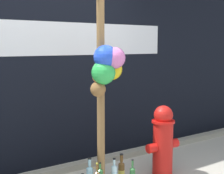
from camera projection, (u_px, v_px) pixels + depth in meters
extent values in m
cube|color=black|center=(48.00, 38.00, 4.37)|extent=(10.00, 0.20, 3.47)
cube|color=silver|center=(62.00, 39.00, 4.38)|extent=(3.39, 0.01, 0.44)
cube|color=gray|center=(63.00, 169.00, 4.27)|extent=(8.00, 0.12, 0.08)
cylinder|color=olive|center=(101.00, 80.00, 3.58)|extent=(0.09, 0.09, 2.53)
sphere|color=yellow|center=(112.00, 69.00, 3.64)|extent=(0.24, 0.24, 0.24)
sphere|color=#D66BB2|center=(115.00, 58.00, 3.44)|extent=(0.23, 0.23, 0.23)
sphere|color=green|center=(103.00, 73.00, 3.44)|extent=(0.26, 0.26, 0.26)
sphere|color=blue|center=(106.00, 57.00, 3.43)|extent=(0.26, 0.26, 0.26)
sphere|color=orange|center=(105.00, 57.00, 3.42)|extent=(0.22, 0.22, 0.22)
sphere|color=brown|center=(98.00, 89.00, 3.46)|extent=(0.16, 0.16, 0.16)
sphere|color=brown|center=(98.00, 77.00, 3.44)|extent=(0.12, 0.12, 0.12)
sphere|color=brown|center=(95.00, 74.00, 3.42)|extent=(0.05, 0.05, 0.05)
sphere|color=brown|center=(101.00, 74.00, 3.46)|extent=(0.05, 0.05, 0.05)
sphere|color=brown|center=(101.00, 78.00, 3.40)|extent=(0.04, 0.04, 0.04)
cylinder|color=red|center=(163.00, 148.00, 4.20)|extent=(0.26, 0.26, 0.67)
cylinder|color=red|center=(163.00, 121.00, 4.16)|extent=(0.29, 0.29, 0.03)
sphere|color=red|center=(163.00, 115.00, 4.15)|extent=(0.24, 0.24, 0.24)
cylinder|color=red|center=(152.00, 148.00, 4.09)|extent=(0.12, 0.12, 0.12)
cylinder|color=red|center=(173.00, 143.00, 4.30)|extent=(0.12, 0.12, 0.12)
cone|color=#93CCE0|center=(90.00, 167.00, 3.62)|extent=(0.08, 0.08, 0.03)
cylinder|color=#93CCE0|center=(90.00, 162.00, 3.62)|extent=(0.03, 0.03, 0.08)
cylinder|color=black|center=(90.00, 159.00, 3.61)|extent=(0.04, 0.04, 0.01)
cylinder|color=black|center=(83.00, 174.00, 3.46)|extent=(0.03, 0.03, 0.01)
cone|color=brown|center=(97.00, 172.00, 3.51)|extent=(0.06, 0.06, 0.02)
cylinder|color=brown|center=(97.00, 168.00, 3.50)|extent=(0.02, 0.02, 0.08)
cylinder|color=gold|center=(97.00, 164.00, 3.50)|extent=(0.02, 0.02, 0.01)
cone|color=#B2DBEA|center=(114.00, 165.00, 3.74)|extent=(0.07, 0.07, 0.03)
cylinder|color=#B2DBEA|center=(114.00, 162.00, 3.73)|extent=(0.03, 0.03, 0.06)
cylinder|color=black|center=(114.00, 159.00, 3.73)|extent=(0.03, 0.03, 0.01)
cylinder|color=brown|center=(121.00, 172.00, 4.05)|extent=(0.08, 0.08, 0.20)
cone|color=brown|center=(121.00, 163.00, 4.03)|extent=(0.08, 0.08, 0.03)
cylinder|color=brown|center=(121.00, 158.00, 4.03)|extent=(0.04, 0.04, 0.09)
cylinder|color=#D8C64C|center=(121.00, 173.00, 4.05)|extent=(0.08, 0.08, 0.08)
cylinder|color=black|center=(121.00, 154.00, 4.02)|extent=(0.04, 0.04, 0.01)
cylinder|color=#93CCE0|center=(100.00, 171.00, 3.92)|extent=(0.06, 0.06, 0.30)
cone|color=#93CCE0|center=(100.00, 158.00, 3.90)|extent=(0.06, 0.06, 0.02)
cylinder|color=#93CCE0|center=(100.00, 154.00, 3.90)|extent=(0.03, 0.03, 0.07)
cylinder|color=#D8C64C|center=(100.00, 173.00, 3.93)|extent=(0.06, 0.06, 0.08)
cylinder|color=gold|center=(100.00, 151.00, 3.89)|extent=(0.03, 0.03, 0.01)
cone|color=#337038|center=(100.00, 169.00, 3.61)|extent=(0.06, 0.06, 0.03)
cylinder|color=#337038|center=(100.00, 166.00, 3.61)|extent=(0.02, 0.02, 0.05)
cylinder|color=black|center=(100.00, 163.00, 3.60)|extent=(0.03, 0.03, 0.01)
cone|color=#337038|center=(133.00, 168.00, 3.84)|extent=(0.07, 0.07, 0.03)
cylinder|color=#337038|center=(133.00, 164.00, 3.84)|extent=(0.02, 0.02, 0.08)
cylinder|color=black|center=(133.00, 160.00, 3.83)|extent=(0.03, 0.03, 0.01)
cube|color=silver|center=(159.00, 149.00, 5.25)|extent=(0.12, 0.12, 0.01)
cube|color=tan|center=(92.00, 168.00, 4.43)|extent=(0.16, 0.15, 0.01)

